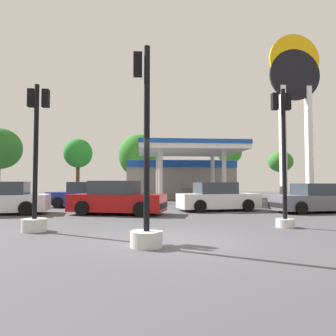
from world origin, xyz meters
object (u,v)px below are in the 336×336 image
(traffic_signal_0, at_px, (146,193))
(tree_3, at_px, (229,153))
(tree_4, at_px, (281,162))
(car_2, at_px, (1,200))
(car_5, at_px, (217,198))
(station_pole_sign, at_px, (295,93))
(tree_1, at_px, (78,154))
(tree_2, at_px, (139,156))
(traffic_signal_2, at_px, (283,167))
(car_4, at_px, (314,199))
(car_3, at_px, (117,199))
(car_0, at_px, (86,196))
(traffic_signal_1, at_px, (35,184))

(traffic_signal_0, relative_size, tree_3, 0.75)
(traffic_signal_0, xyz_separation_m, tree_4, (16.39, 28.46, 2.74))
(car_2, xyz_separation_m, car_5, (10.68, 1.09, -0.01))
(car_2, height_order, tree_4, tree_4)
(traffic_signal_0, bearing_deg, station_pole_sign, 53.61)
(station_pole_sign, distance_m, tree_1, 21.96)
(traffic_signal_0, bearing_deg, tree_4, 60.06)
(tree_1, xyz_separation_m, tree_2, (6.48, 0.49, -0.11))
(car_5, relative_size, traffic_signal_2, 0.95)
(station_pole_sign, xyz_separation_m, tree_2, (-12.63, 10.50, -4.20))
(car_2, distance_m, car_4, 15.25)
(car_3, height_order, traffic_signal_2, traffic_signal_2)
(car_0, distance_m, tree_4, 25.94)
(traffic_signal_2, xyz_separation_m, tree_4, (11.71, 25.62, 1.97))
(car_4, xyz_separation_m, traffic_signal_0, (-8.53, -7.72, 0.59))
(car_5, distance_m, traffic_signal_2, 6.51)
(tree_4, bearing_deg, tree_3, 179.76)
(traffic_signal_0, xyz_separation_m, traffic_signal_2, (4.68, 2.84, 0.77))
(car_2, relative_size, car_5, 1.02)
(car_0, relative_size, traffic_signal_2, 0.99)
(tree_3, bearing_deg, station_pole_sign, -80.21)
(station_pole_sign, relative_size, car_2, 3.01)
(car_4, height_order, car_5, car_5)
(station_pole_sign, distance_m, car_0, 18.19)
(car_5, height_order, tree_1, tree_1)
(car_4, xyz_separation_m, car_5, (-4.56, 1.45, 0.03))
(car_5, bearing_deg, car_4, -17.60)
(car_0, xyz_separation_m, car_3, (2.23, -4.42, 0.02))
(station_pole_sign, relative_size, car_3, 2.86)
(traffic_signal_2, bearing_deg, car_4, 51.78)
(traffic_signal_0, bearing_deg, tree_3, 70.33)
(car_3, distance_m, tree_1, 20.16)
(car_3, relative_size, traffic_signal_2, 1.02)
(car_5, bearing_deg, car_0, 158.62)
(car_3, relative_size, tree_4, 0.90)
(car_2, relative_size, tree_1, 0.72)
(car_2, xyz_separation_m, tree_4, (23.11, 20.38, 3.29))
(car_2, distance_m, car_3, 5.50)
(tree_4, bearing_deg, car_3, -130.27)
(station_pole_sign, height_order, car_4, station_pole_sign)
(station_pole_sign, height_order, car_0, station_pole_sign)
(traffic_signal_1, relative_size, tree_3, 0.72)
(traffic_signal_2, bearing_deg, traffic_signal_0, -148.75)
(station_pole_sign, bearing_deg, car_2, -155.80)
(car_4, bearing_deg, car_0, 160.04)
(car_0, distance_m, car_3, 4.95)
(car_5, bearing_deg, tree_3, 72.14)
(tree_2, bearing_deg, tree_3, 7.44)
(car_0, distance_m, car_2, 5.16)
(traffic_signal_1, distance_m, tree_1, 24.43)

